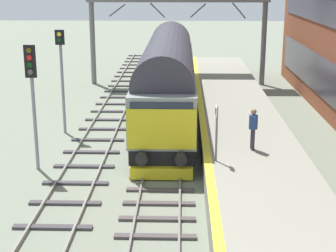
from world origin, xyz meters
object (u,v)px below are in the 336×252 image
Objects in this scene: platform_number_sign at (216,125)px; signal_post_near at (32,90)px; signal_post_mid at (62,71)px; waiting_passenger at (253,125)px; diesel_locomotive at (168,76)px.

signal_post_near is at bearing 167.33° from platform_number_sign.
signal_post_near is at bearing -90.00° from signal_post_mid.
waiting_passenger is (8.66, -0.22, -1.30)m from signal_post_near.
signal_post_mid reaches higher than signal_post_near.
platform_number_sign reaches higher than waiting_passenger.
waiting_passenger is at bearing 42.15° from platform_number_sign.
platform_number_sign is (7.13, -1.60, -0.91)m from signal_post_near.
signal_post_mid is 3.12× the size of waiting_passenger.
diesel_locomotive is 5.67m from signal_post_mid.
waiting_passenger is at bearing -1.45° from signal_post_near.
signal_post_mid is 10.26m from waiting_passenger.
signal_post_mid reaches higher than platform_number_sign.
waiting_passenger is (3.56, -7.76, -0.49)m from diesel_locomotive.
diesel_locomotive is 10.64× the size of waiting_passenger.
diesel_locomotive reaches higher than waiting_passenger.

